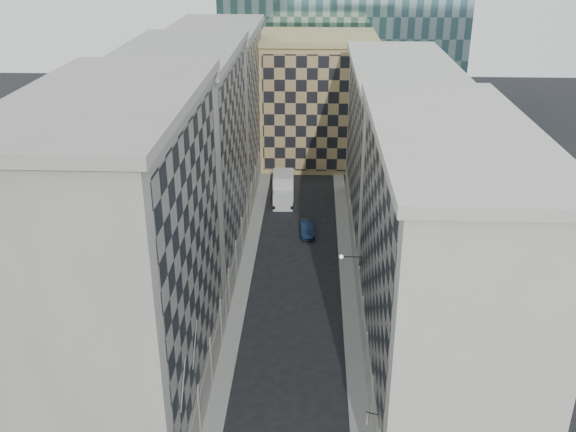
# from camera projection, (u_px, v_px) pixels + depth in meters

# --- Properties ---
(sidewalk_west) EXTENTS (1.50, 100.00, 0.15)m
(sidewalk_west) POSITION_uv_depth(u_px,v_px,m) (244.00, 281.00, 64.81)
(sidewalk_west) COLOR gray
(sidewalk_west) RESTS_ON ground
(sidewalk_east) EXTENTS (1.50, 100.00, 0.15)m
(sidewalk_east) POSITION_uv_depth(u_px,v_px,m) (348.00, 283.00, 64.41)
(sidewalk_east) COLOR gray
(sidewalk_east) RESTS_ON ground
(bldg_left_a) EXTENTS (10.80, 22.80, 23.70)m
(bldg_left_a) POSITION_uv_depth(u_px,v_px,m) (125.00, 269.00, 42.89)
(bldg_left_a) COLOR gray
(bldg_left_a) RESTS_ON ground
(bldg_left_b) EXTENTS (10.80, 22.80, 22.70)m
(bldg_left_b) POSITION_uv_depth(u_px,v_px,m) (187.00, 165.00, 63.14)
(bldg_left_b) COLOR gray
(bldg_left_b) RESTS_ON ground
(bldg_left_c) EXTENTS (10.80, 22.80, 21.70)m
(bldg_left_c) POSITION_uv_depth(u_px,v_px,m) (218.00, 112.00, 83.40)
(bldg_left_c) COLOR gray
(bldg_left_c) RESTS_ON ground
(bldg_right_a) EXTENTS (10.80, 26.80, 20.70)m
(bldg_right_a) POSITION_uv_depth(u_px,v_px,m) (440.00, 266.00, 46.33)
(bldg_right_a) COLOR beige
(bldg_right_a) RESTS_ON ground
(bldg_right_b) EXTENTS (10.80, 28.80, 19.70)m
(bldg_right_b) POSITION_uv_depth(u_px,v_px,m) (397.00, 153.00, 71.13)
(bldg_right_b) COLOR beige
(bldg_right_b) RESTS_ON ground
(tan_block) EXTENTS (16.80, 14.80, 18.80)m
(tan_block) POSITION_uv_depth(u_px,v_px,m) (317.00, 99.00, 95.23)
(tan_block) COLOR tan
(tan_block) RESTS_ON ground
(flagpoles_left) EXTENTS (0.10, 6.33, 2.33)m
(flagpoles_left) POSITION_uv_depth(u_px,v_px,m) (189.00, 363.00, 39.71)
(flagpoles_left) COLOR gray
(flagpoles_left) RESTS_ON ground
(bracket_lamp) EXTENTS (1.98, 0.36, 0.36)m
(bracket_lamp) POSITION_uv_depth(u_px,v_px,m) (343.00, 257.00, 56.46)
(bracket_lamp) COLOR black
(bracket_lamp) RESTS_ON ground
(box_truck) EXTENTS (2.82, 6.54, 3.55)m
(box_truck) POSITION_uv_depth(u_px,v_px,m) (283.00, 190.00, 83.40)
(box_truck) COLOR silver
(box_truck) RESTS_ON ground
(dark_car) EXTENTS (1.79, 4.55, 1.47)m
(dark_car) POSITION_uv_depth(u_px,v_px,m) (307.00, 228.00, 74.56)
(dark_car) COLOR #0F1E39
(dark_car) RESTS_ON ground
(shop_sign) EXTENTS (0.74, 0.65, 0.74)m
(shop_sign) POSITION_uv_depth(u_px,v_px,m) (368.00, 417.00, 41.31)
(shop_sign) COLOR black
(shop_sign) RESTS_ON ground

